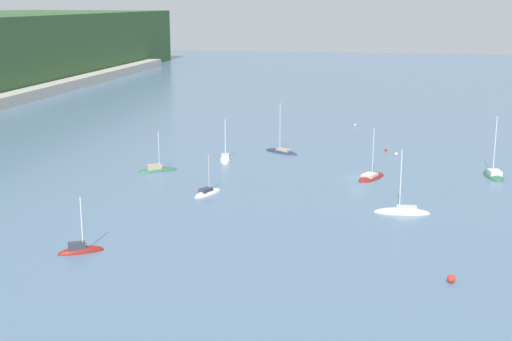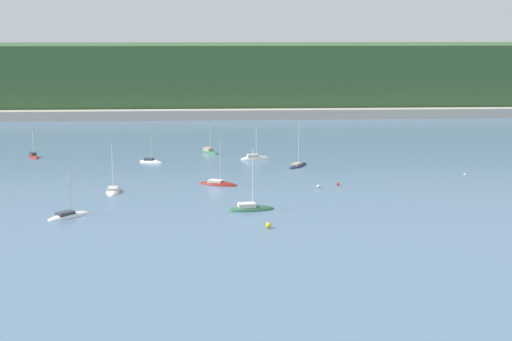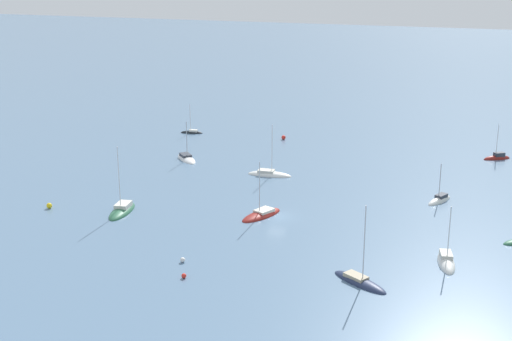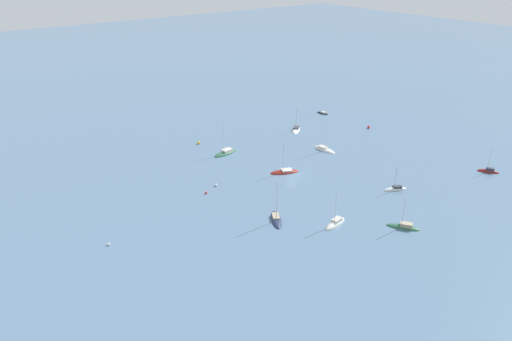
{
  "view_description": "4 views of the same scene",
  "coord_description": "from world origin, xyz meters",
  "px_view_note": "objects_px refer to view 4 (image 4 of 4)",
  "views": [
    {
      "loc": [
        -117.17,
        -5.47,
        29.02
      ],
      "look_at": [
        -3.13,
        16.82,
        1.29
      ],
      "focal_mm": 50.0,
      "sensor_mm": 36.0,
      "label": 1
    },
    {
      "loc": [
        -0.01,
        -137.7,
        29.32
      ],
      "look_at": [
        7.58,
        -6.5,
        3.56
      ],
      "focal_mm": 50.0,
      "sensor_mm": 36.0,
      "label": 2
    },
    {
      "loc": [
        94.22,
        29.02,
        36.98
      ],
      "look_at": [
        -15.61,
        -8.56,
        1.75
      ],
      "focal_mm": 50.0,
      "sensor_mm": 36.0,
      "label": 3
    },
    {
      "loc": [
        78.98,
        88.99,
        55.14
      ],
      "look_at": [
        10.32,
        -1.75,
        3.43
      ],
      "focal_mm": 35.0,
      "sensor_mm": 36.0,
      "label": 4
    }
  ],
  "objects_px": {
    "mooring_buoy_0": "(216,185)",
    "mooring_buoy_1": "(206,193)",
    "sailboat_0": "(225,153)",
    "sailboat_4": "(296,130)",
    "mooring_buoy_2": "(109,244)",
    "mooring_buoy_3": "(369,127)",
    "sailboat_1": "(323,113)",
    "sailboat_7": "(324,150)",
    "sailboat_5": "(488,172)",
    "sailboat_3": "(335,224)",
    "mooring_buoy_4": "(199,143)",
    "sailboat_8": "(276,220)",
    "sailboat_2": "(285,172)",
    "sailboat_9": "(395,189)",
    "sailboat_6": "(404,227)"
  },
  "relations": [
    {
      "from": "sailboat_4",
      "to": "mooring_buoy_0",
      "type": "relative_size",
      "value": 12.42
    },
    {
      "from": "sailboat_7",
      "to": "mooring_buoy_4",
      "type": "relative_size",
      "value": 11.48
    },
    {
      "from": "mooring_buoy_4",
      "to": "sailboat_8",
      "type": "bearing_deg",
      "value": 78.4
    },
    {
      "from": "mooring_buoy_1",
      "to": "mooring_buoy_2",
      "type": "distance_m",
      "value": 28.76
    },
    {
      "from": "sailboat_6",
      "to": "sailboat_4",
      "type": "bearing_deg",
      "value": -53.87
    },
    {
      "from": "sailboat_3",
      "to": "sailboat_7",
      "type": "xyz_separation_m",
      "value": [
        -28.18,
        -32.31,
        -0.02
      ]
    },
    {
      "from": "sailboat_3",
      "to": "sailboat_4",
      "type": "relative_size",
      "value": 1.08
    },
    {
      "from": "sailboat_0",
      "to": "sailboat_6",
      "type": "relative_size",
      "value": 1.44
    },
    {
      "from": "mooring_buoy_1",
      "to": "sailboat_9",
      "type": "bearing_deg",
      "value": 145.44
    },
    {
      "from": "sailboat_1",
      "to": "sailboat_9",
      "type": "bearing_deg",
      "value": 142.07
    },
    {
      "from": "sailboat_3",
      "to": "mooring_buoy_4",
      "type": "height_order",
      "value": "sailboat_3"
    },
    {
      "from": "sailboat_3",
      "to": "mooring_buoy_1",
      "type": "distance_m",
      "value": 32.67
    },
    {
      "from": "sailboat_6",
      "to": "sailboat_7",
      "type": "distance_m",
      "value": 45.61
    },
    {
      "from": "sailboat_7",
      "to": "sailboat_8",
      "type": "xyz_separation_m",
      "value": [
        37.17,
        23.12,
        0.0
      ]
    },
    {
      "from": "sailboat_4",
      "to": "sailboat_8",
      "type": "height_order",
      "value": "sailboat_8"
    },
    {
      "from": "mooring_buoy_1",
      "to": "sailboat_8",
      "type": "bearing_deg",
      "value": 105.35
    },
    {
      "from": "mooring_buoy_2",
      "to": "mooring_buoy_3",
      "type": "height_order",
      "value": "mooring_buoy_3"
    },
    {
      "from": "sailboat_0",
      "to": "mooring_buoy_1",
      "type": "bearing_deg",
      "value": 37.79
    },
    {
      "from": "mooring_buoy_1",
      "to": "mooring_buoy_2",
      "type": "bearing_deg",
      "value": 15.39
    },
    {
      "from": "sailboat_7",
      "to": "sailboat_9",
      "type": "xyz_separation_m",
      "value": [
        4.37,
        29.42,
        0.01
      ]
    },
    {
      "from": "sailboat_7",
      "to": "mooring_buoy_0",
      "type": "relative_size",
      "value": 15.3
    },
    {
      "from": "sailboat_0",
      "to": "sailboat_1",
      "type": "bearing_deg",
      "value": -176.09
    },
    {
      "from": "sailboat_2",
      "to": "sailboat_4",
      "type": "distance_m",
      "value": 33.42
    },
    {
      "from": "mooring_buoy_4",
      "to": "sailboat_3",
      "type": "bearing_deg",
      "value": 88.83
    },
    {
      "from": "sailboat_9",
      "to": "sailboat_6",
      "type": "bearing_deg",
      "value": 69.13
    },
    {
      "from": "sailboat_2",
      "to": "mooring_buoy_1",
      "type": "distance_m",
      "value": 23.2
    },
    {
      "from": "sailboat_3",
      "to": "sailboat_7",
      "type": "distance_m",
      "value": 42.87
    },
    {
      "from": "sailboat_8",
      "to": "sailboat_0",
      "type": "bearing_deg",
      "value": -166.38
    },
    {
      "from": "sailboat_0",
      "to": "mooring_buoy_1",
      "type": "distance_m",
      "value": 25.63
    },
    {
      "from": "sailboat_6",
      "to": "mooring_buoy_4",
      "type": "height_order",
      "value": "sailboat_6"
    },
    {
      "from": "mooring_buoy_2",
      "to": "mooring_buoy_4",
      "type": "distance_m",
      "value": 57.16
    },
    {
      "from": "sailboat_8",
      "to": "mooring_buoy_2",
      "type": "height_order",
      "value": "sailboat_8"
    },
    {
      "from": "mooring_buoy_0",
      "to": "sailboat_8",
      "type": "bearing_deg",
      "value": 93.58
    },
    {
      "from": "sailboat_1",
      "to": "sailboat_4",
      "type": "xyz_separation_m",
      "value": [
        19.16,
        7.39,
        -0.02
      ]
    },
    {
      "from": "sailboat_6",
      "to": "sailboat_0",
      "type": "bearing_deg",
      "value": -26.41
    },
    {
      "from": "sailboat_3",
      "to": "mooring_buoy_3",
      "type": "distance_m",
      "value": 64.9
    },
    {
      "from": "sailboat_7",
      "to": "sailboat_5",
      "type": "bearing_deg",
      "value": 28.88
    },
    {
      "from": "sailboat_4",
      "to": "mooring_buoy_4",
      "type": "height_order",
      "value": "sailboat_4"
    },
    {
      "from": "mooring_buoy_0",
      "to": "mooring_buoy_1",
      "type": "relative_size",
      "value": 1.08
    },
    {
      "from": "sailboat_7",
      "to": "sailboat_9",
      "type": "height_order",
      "value": "sailboat_7"
    },
    {
      "from": "sailboat_4",
      "to": "mooring_buoy_2",
      "type": "xyz_separation_m",
      "value": [
        75.08,
        28.6,
        0.18
      ]
    },
    {
      "from": "sailboat_0",
      "to": "sailboat_5",
      "type": "height_order",
      "value": "sailboat_0"
    },
    {
      "from": "sailboat_2",
      "to": "mooring_buoy_4",
      "type": "xyz_separation_m",
      "value": [
        7.41,
        -31.57,
        0.35
      ]
    },
    {
      "from": "sailboat_1",
      "to": "mooring_buoy_1",
      "type": "distance_m",
      "value": 72.3
    },
    {
      "from": "sailboat_4",
      "to": "mooring_buoy_3",
      "type": "xyz_separation_m",
      "value": [
        -20.3,
        13.01,
        0.36
      ]
    },
    {
      "from": "sailboat_0",
      "to": "sailboat_5",
      "type": "distance_m",
      "value": 71.71
    },
    {
      "from": "sailboat_4",
      "to": "mooring_buoy_1",
      "type": "height_order",
      "value": "sailboat_4"
    },
    {
      "from": "mooring_buoy_1",
      "to": "mooring_buoy_2",
      "type": "relative_size",
      "value": 1.1
    },
    {
      "from": "sailboat_5",
      "to": "sailboat_7",
      "type": "xyz_separation_m",
      "value": [
        23.77,
        -37.53,
        -0.05
      ]
    },
    {
      "from": "mooring_buoy_1",
      "to": "mooring_buoy_2",
      "type": "height_order",
      "value": "mooring_buoy_1"
    }
  ]
}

